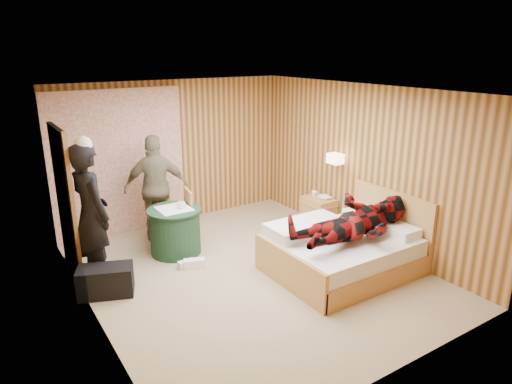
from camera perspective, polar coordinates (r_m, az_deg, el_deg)
floor at (r=6.49m, az=-0.77°, el=-10.01°), size 4.20×5.00×0.01m
ceiling at (r=5.78m, az=-0.88°, el=12.55°), size 4.20×5.00×0.01m
wall_back at (r=8.18m, az=-10.21°, el=4.89°), size 4.20×0.02×2.50m
wall_left at (r=5.27m, az=-20.56°, el=-3.06°), size 0.02×5.00×2.50m
wall_right at (r=7.31m, az=13.28°, el=3.20°), size 0.02×5.00×2.50m
curtain at (r=7.80m, az=-16.76°, el=3.44°), size 2.20×0.08×2.40m
doorway at (r=6.66m, az=-22.77°, el=-1.15°), size 0.06×0.90×2.05m
wall_lamp at (r=7.49m, az=9.90°, el=4.14°), size 0.26×0.24×0.16m
bed at (r=6.55m, az=10.70°, el=-7.20°), size 1.95×1.49×1.02m
nightstand at (r=7.97m, az=7.79°, el=-2.57°), size 0.42×0.57×0.55m
round_table at (r=7.04m, az=-10.07°, el=-4.77°), size 0.81×0.81×0.72m
chair_far at (r=7.55m, az=-12.00°, el=-1.90°), size 0.47×0.47×0.93m
chair_near at (r=7.20m, az=-9.20°, el=-2.75°), size 0.48×0.48×0.92m
duffel_bag at (r=6.18m, az=-18.27°, el=-10.50°), size 0.76×0.58×0.38m
sneaker_left at (r=6.68m, az=-8.71°, el=-8.88°), size 0.24×0.11×0.11m
sneaker_right at (r=6.65m, az=-7.71°, el=-8.86°), size 0.32×0.21×0.13m
woman_standing at (r=6.29m, az=-19.92°, el=-2.65°), size 0.60×0.77×1.89m
man_at_table at (r=7.47m, az=-12.33°, el=0.49°), size 1.09×0.75×1.72m
man_on_bed at (r=6.17m, az=12.61°, el=-2.42°), size 0.86×0.67×1.77m
book_lower at (r=7.85m, az=8.11°, el=-0.79°), size 0.18×0.23×0.02m
book_upper at (r=7.84m, az=8.12°, el=-0.65°), size 0.20×0.25×0.02m
cup_nightstand at (r=7.96m, az=7.28°, el=-0.20°), size 0.11×0.11×0.09m
cup_table at (r=6.89m, az=-9.32°, el=-1.62°), size 0.12×0.12×0.10m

